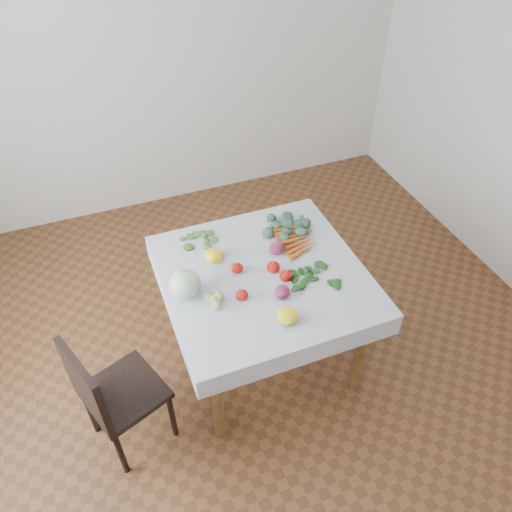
# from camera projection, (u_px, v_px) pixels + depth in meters

# --- Properties ---
(ground) EXTENTS (4.00, 4.00, 0.00)m
(ground) POSITION_uv_depth(u_px,v_px,m) (262.00, 354.00, 3.34)
(ground) COLOR brown
(back_wall) EXTENTS (4.00, 0.04, 2.70)m
(back_wall) POSITION_uv_depth(u_px,v_px,m) (167.00, 49.00, 3.82)
(back_wall) COLOR beige
(back_wall) RESTS_ON ground
(table) EXTENTS (1.00, 1.00, 0.75)m
(table) POSITION_uv_depth(u_px,v_px,m) (263.00, 286.00, 2.90)
(table) COLOR brown
(table) RESTS_ON ground
(tablecloth) EXTENTS (1.12, 1.12, 0.01)m
(tablecloth) POSITION_uv_depth(u_px,v_px,m) (264.00, 274.00, 2.83)
(tablecloth) COLOR silver
(tablecloth) RESTS_ON table
(chair) EXTENTS (0.49, 0.49, 0.85)m
(chair) POSITION_uv_depth(u_px,v_px,m) (109.00, 393.00, 2.56)
(chair) COLOR black
(chair) RESTS_ON ground
(cabbage) EXTENTS (0.19, 0.19, 0.16)m
(cabbage) POSITION_uv_depth(u_px,v_px,m) (185.00, 284.00, 2.66)
(cabbage) COLOR #D8F4CC
(cabbage) RESTS_ON tablecloth
(tomato_a) EXTENTS (0.08, 0.08, 0.06)m
(tomato_a) POSITION_uv_depth(u_px,v_px,m) (237.00, 268.00, 2.82)
(tomato_a) COLOR #B3110B
(tomato_a) RESTS_ON tablecloth
(tomato_b) EXTENTS (0.08, 0.08, 0.07)m
(tomato_b) POSITION_uv_depth(u_px,v_px,m) (273.00, 267.00, 2.82)
(tomato_b) COLOR #B3110B
(tomato_b) RESTS_ON tablecloth
(tomato_c) EXTENTS (0.09, 0.09, 0.06)m
(tomato_c) POSITION_uv_depth(u_px,v_px,m) (242.00, 295.00, 2.66)
(tomato_c) COLOR #B3110B
(tomato_c) RESTS_ON tablecloth
(tomato_d) EXTENTS (0.07, 0.07, 0.06)m
(tomato_d) POSITION_uv_depth(u_px,v_px,m) (286.00, 276.00, 2.77)
(tomato_d) COLOR #B3110B
(tomato_d) RESTS_ON tablecloth
(heirloom_back) EXTENTS (0.12, 0.12, 0.08)m
(heirloom_back) POSITION_uv_depth(u_px,v_px,m) (214.00, 255.00, 2.89)
(heirloom_back) COLOR yellow
(heirloom_back) RESTS_ON tablecloth
(heirloom_front) EXTENTS (0.14, 0.14, 0.08)m
(heirloom_front) POSITION_uv_depth(u_px,v_px,m) (288.00, 316.00, 2.54)
(heirloom_front) COLOR yellow
(heirloom_front) RESTS_ON tablecloth
(onion_a) EXTENTS (0.12, 0.12, 0.08)m
(onion_a) POSITION_uv_depth(u_px,v_px,m) (277.00, 248.00, 2.94)
(onion_a) COLOR #5F1B43
(onion_a) RESTS_ON tablecloth
(onion_b) EXTENTS (0.11, 0.11, 0.07)m
(onion_b) POSITION_uv_depth(u_px,v_px,m) (282.00, 292.00, 2.67)
(onion_b) COLOR #5F1B43
(onion_b) RESTS_ON tablecloth
(tomatillo_cluster) EXTENTS (0.09, 0.12, 0.04)m
(tomatillo_cluster) POSITION_uv_depth(u_px,v_px,m) (214.00, 300.00, 2.65)
(tomatillo_cluster) COLOR #9AB86A
(tomatillo_cluster) RESTS_ON tablecloth
(carrot_bunch) EXTENTS (0.23, 0.31, 0.03)m
(carrot_bunch) POSITION_uv_depth(u_px,v_px,m) (298.00, 239.00, 3.03)
(carrot_bunch) COLOR orange
(carrot_bunch) RESTS_ON tablecloth
(kale_bunch) EXTENTS (0.35, 0.27, 0.04)m
(kale_bunch) POSITION_uv_depth(u_px,v_px,m) (287.00, 229.00, 3.10)
(kale_bunch) COLOR #385C44
(kale_bunch) RESTS_ON tablecloth
(basil_bunch) EXTENTS (0.29, 0.21, 0.01)m
(basil_bunch) POSITION_uv_depth(u_px,v_px,m) (310.00, 280.00, 2.78)
(basil_bunch) COLOR #1B591E
(basil_bunch) RESTS_ON tablecloth
(dill_bunch) EXTENTS (0.21, 0.18, 0.02)m
(dill_bunch) POSITION_uv_depth(u_px,v_px,m) (198.00, 240.00, 3.03)
(dill_bunch) COLOR #4A7535
(dill_bunch) RESTS_ON tablecloth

